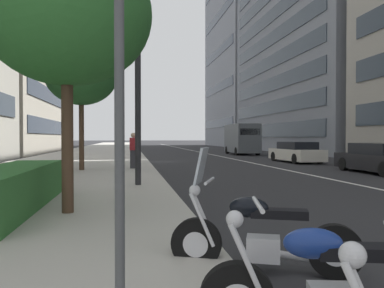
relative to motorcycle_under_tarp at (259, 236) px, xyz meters
name	(u,v)px	position (x,y,z in m)	size (l,w,h in m)	color
sidewalk_right_plaza	(91,156)	(27.31, 4.51, -0.36)	(160.00, 8.43, 0.15)	#B2ADA3
lane_centre_stripe	(207,153)	(32.31, -6.04, -0.43)	(110.00, 0.16, 0.01)	silver
motorcycle_under_tarp	(259,236)	(0.00, 0.00, 0.00)	(0.96, 2.09, 1.46)	black
car_far_down_avenue	(380,159)	(10.84, -9.40, 0.21)	(4.70, 1.95, 1.33)	black
car_following_behind	(296,152)	(18.40, -8.98, 0.20)	(4.64, 1.96, 1.30)	beige
delivery_van_ahead	(242,138)	(29.63, -8.83, 1.05)	(5.10, 2.21, 2.79)	#4C5156
parking_sign_by_curb	(120,102)	(-1.92, 1.55, 1.36)	(0.32, 0.06, 2.75)	#47494C
street_lamp_with_banners	(148,29)	(7.34, 0.92, 4.42)	(1.26, 2.18, 7.78)	#232326
clipped_hedge_bed	(11,189)	(3.75, 3.80, 0.14)	(4.82, 1.10, 0.84)	#337033
street_tree_far_plaza	(67,14)	(3.28, 2.65, 3.49)	(3.22, 3.22, 5.16)	#473323
street_tree_by_lamp_post	(81,75)	(13.07, 3.56, 3.89)	(3.14, 3.14, 5.53)	#473323
pedestrian_on_plaza	(133,150)	(13.60, 1.30, 0.55)	(0.45, 0.35, 1.65)	#2D2D33
office_tower_near_left	(338,22)	(36.62, -22.48, 14.54)	(27.18, 16.33, 29.94)	slate
office_tower_far_left_down_avenue	(270,6)	(62.67, -24.25, 25.45)	(22.85, 19.83, 51.76)	gray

